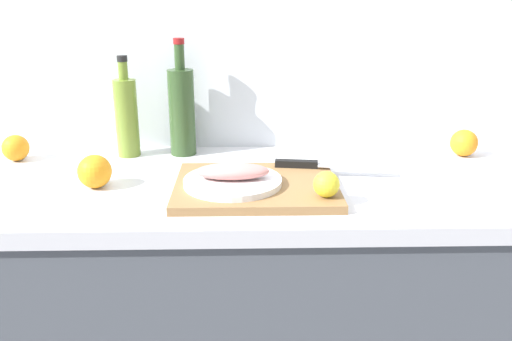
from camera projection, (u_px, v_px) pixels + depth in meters
back_wall at (237, 28)px, 1.53m from camera, size 3.20×0.05×2.50m
kitchen_counter at (239, 331)px, 1.48m from camera, size 2.00×0.60×0.90m
cutting_board at (256, 186)px, 1.26m from camera, size 0.38×0.31×0.02m
white_plate at (233, 182)px, 1.25m from camera, size 0.23×0.23×0.01m
fish_fillet at (233, 171)px, 1.24m from camera, size 0.17×0.07×0.04m
chef_knife at (317, 164)px, 1.36m from camera, size 0.29×0.07×0.02m
lemon_0 at (326, 184)px, 1.17m from camera, size 0.06×0.06×0.06m
olive_oil_bottle at (127, 116)px, 1.50m from camera, size 0.06×0.06×0.29m
wine_bottle at (182, 110)px, 1.51m from camera, size 0.07×0.07×0.33m
orange_0 at (464, 143)px, 1.52m from camera, size 0.08×0.08×0.08m
orange_1 at (95, 171)px, 1.27m from camera, size 0.08×0.08×0.08m
orange_2 at (16, 148)px, 1.48m from camera, size 0.07×0.07×0.07m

